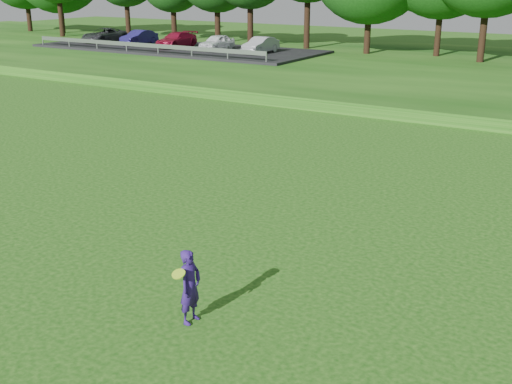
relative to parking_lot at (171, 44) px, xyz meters
The scene contains 5 objects.
ground 40.94m from the parking_lot, 53.29° to the right, with size 140.00×140.00×0.00m, color #11430D.
berm 24.51m from the parking_lot, ahead, with size 130.00×30.00×0.60m, color #11430D.
walking_path 27.64m from the parking_lot, 27.64° to the right, with size 130.00×1.60×0.04m, color gray.
parking_lot is the anchor object (origin of this frame).
woman 42.81m from the parking_lot, 50.72° to the right, with size 0.37×0.73×1.48m.
Camera 1 is at (9.41, -8.96, 6.31)m, focal length 45.00 mm.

